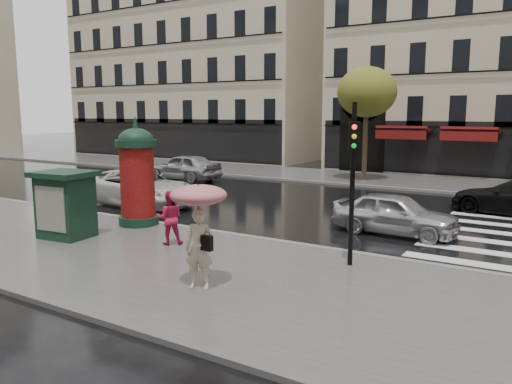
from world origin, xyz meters
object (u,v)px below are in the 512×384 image
Objects in this scene: traffic_light at (353,168)px; car_white at (138,188)px; woman_umbrella at (199,218)px; car_silver at (395,214)px; newsstand at (66,204)px; woman_red at (170,218)px; morris_column at (137,173)px; car_far_silver at (184,167)px; man_burgundy at (132,199)px.

traffic_light is 0.72× the size of car_white.
car_white is (-11.21, 3.73, -1.84)m from traffic_light.
woman_umbrella reaches higher than car_silver.
woman_umbrella is 1.15× the size of newsstand.
woman_umbrella is 4.08m from woman_red.
car_white is at bearing 113.92° from newsstand.
woman_red is 5.70m from traffic_light.
woman_umbrella is 0.63× the size of morris_column.
woman_umbrella is 0.58× the size of traffic_light.
car_white is at bearing 135.18° from morris_column.
traffic_light reaches higher than morris_column.
traffic_light reaches higher than woman_red.
woman_umbrella is at bearing -34.32° from morris_column.
morris_column is 0.81× the size of car_far_silver.
morris_column is (0.30, 0.00, 0.94)m from man_burgundy.
morris_column reaches higher than car_far_silver.
traffic_light is (8.43, -0.67, 1.64)m from man_burgundy.
morris_column reaches higher than car_white.
woman_umbrella reaches higher than car_far_silver.
car_far_silver is (-14.86, 11.23, -1.83)m from traffic_light.
car_silver is (7.97, 3.78, -1.25)m from morris_column.
car_silver is (8.57, 6.31, -0.50)m from newsstand.
traffic_light is at bearing 149.26° from woman_red.
man_burgundy reaches higher than car_silver.
car_far_silver is at bearing 30.39° from car_white.
car_white is at bearing -33.60° from man_burgundy.
car_white is 8.34m from car_far_silver.
car_far_silver is at bearing 122.51° from morris_column.
woman_umbrella is 7.37m from man_burgundy.
car_silver is at bearing 74.77° from woman_umbrella.
newsstand is at bearing 26.07° from car_far_silver.
newsstand is (-3.35, -1.06, 0.27)m from woman_red.
woman_red is 0.42× the size of morris_column.
woman_umbrella is at bearing 41.82° from car_far_silver.
newsstand is 6.13m from car_white.
woman_umbrella reaches higher than man_burgundy.
man_burgundy is at bearing 83.28° from newsstand.
man_burgundy is 4.14m from car_white.
car_far_silver is at bearing 68.07° from car_silver.
traffic_light reaches higher than man_burgundy.
woman_umbrella is 0.51× the size of car_far_silver.
car_far_silver is (-6.13, 13.09, -0.39)m from newsstand.
car_white is (-11.05, -0.72, 0.10)m from car_silver.
woman_umbrella is at bearing 167.59° from car_silver.
woman_red is 3.38m from man_burgundy.
newsstand is 0.51× the size of car_silver.
car_silver is (5.23, 5.25, -0.23)m from woman_red.
car_white reaches higher than car_silver.
car_far_silver is (-12.58, 14.55, -0.91)m from woman_umbrella.
woman_red is (-3.11, 2.53, -0.78)m from woman_umbrella.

